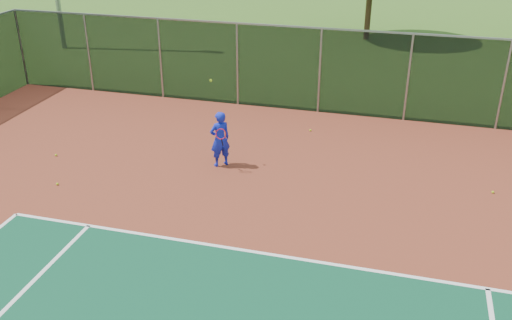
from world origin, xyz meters
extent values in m
cube|color=brown|center=(0.00, 2.00, 0.01)|extent=(30.00, 20.00, 0.02)
cube|color=white|center=(2.00, 3.00, 0.03)|extent=(22.00, 0.10, 0.00)
cube|color=black|center=(0.00, 12.00, 1.52)|extent=(30.00, 0.04, 3.00)
cube|color=gray|center=(0.00, 12.00, 3.02)|extent=(30.00, 0.06, 0.06)
imported|color=#1321B9|center=(-4.99, 6.96, 0.85)|extent=(0.71, 0.70, 1.65)
cylinder|color=black|center=(-4.84, 6.71, 0.86)|extent=(0.03, 0.15, 0.27)
torus|color=#A51414|center=(-4.84, 6.61, 1.16)|extent=(0.30, 0.13, 0.29)
sphere|color=#A6C817|center=(-5.24, 7.06, 2.53)|extent=(0.07, 0.07, 0.07)
sphere|color=#A6C817|center=(-8.89, 4.62, 0.06)|extent=(0.07, 0.07, 0.07)
sphere|color=#A6C817|center=(2.49, 7.25, 0.06)|extent=(0.07, 0.07, 0.07)
sphere|color=#A6C817|center=(-9.97, 6.23, 0.06)|extent=(0.07, 0.07, 0.07)
sphere|color=#A6C817|center=(-2.93, 10.15, 0.06)|extent=(0.07, 0.07, 0.07)
cylinder|color=#331E12|center=(-2.35, 23.35, 1.45)|extent=(0.30, 0.30, 2.89)
camera|label=1|loc=(-0.09, -7.11, 7.37)|focal=40.00mm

